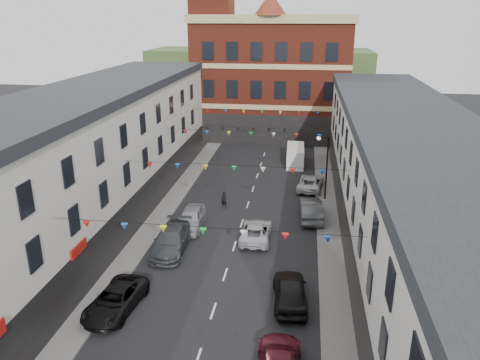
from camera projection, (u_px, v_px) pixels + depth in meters
The scene contains 18 objects.
ground at pixel (225, 275), 30.38m from camera, with size 160.00×160.00×0.00m, color black.
pavement_left at pixel (134, 252), 33.13m from camera, with size 1.80×64.00×0.15m, color #605E5B.
pavement_right at pixel (332, 266), 31.32m from camera, with size 1.80×64.00×0.15m, color #605E5B.
terrace_left at pixel (52, 184), 31.08m from camera, with size 8.40×56.00×10.70m.
terrace_right at pixel (420, 210), 28.15m from camera, with size 8.40×56.00×9.70m.
civic_building at pixel (272, 76), 63.10m from camera, with size 20.60×13.30×18.50m.
clock_tower at pixel (212, 23), 59.07m from camera, with size 5.60×5.60×30.00m.
distant_hill at pixel (260, 77), 87.13m from camera, with size 40.00×14.00×10.00m, color #304922.
street_lamp at pixel (324, 159), 41.29m from camera, with size 1.10×0.36×6.00m.
car_left_c at pixel (116, 300), 26.50m from camera, with size 2.26×4.91×1.36m, color black.
car_left_d at pixel (171, 240), 33.24m from camera, with size 2.24×5.50×1.60m, color #3F4347.
car_left_e at pixel (191, 218), 36.83m from camera, with size 1.89×4.69×1.60m, color #9D9EA6.
car_right_d at pixel (290, 291), 27.13m from camera, with size 1.91×4.75×1.62m, color black.
car_right_e at pixel (311, 209), 38.51m from camera, with size 1.74×4.99×1.64m, color #484B4F.
car_right_f at pixel (311, 183), 45.09m from camera, with size 2.20×4.77×1.33m, color silver.
moving_car at pixel (256, 231), 35.00m from camera, with size 2.17×4.70×1.31m, color silver.
white_van at pixel (295, 156), 52.31m from camera, with size 1.86×4.84×2.14m, color white.
pedestrian at pixel (224, 200), 40.61m from camera, with size 0.56×0.37×1.54m, color black.
Camera 1 is at (4.66, -26.20, 15.93)m, focal length 35.00 mm.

